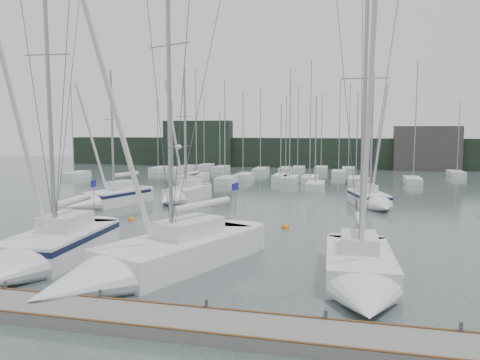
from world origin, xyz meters
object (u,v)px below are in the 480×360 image
at_px(sailboat_near_right, 362,278).
at_px(sailboat_mid_b, 181,195).
at_px(sailboat_mid_d, 373,201).
at_px(sailboat_near_left, 39,254).
at_px(sailboat_mid_a, 105,199).
at_px(buoy_b, 285,228).
at_px(buoy_a, 162,229).
at_px(sailboat_near_center, 139,264).
at_px(buoy_c, 131,220).

bearing_deg(sailboat_near_right, sailboat_mid_b, 124.57).
bearing_deg(sailboat_near_right, sailboat_mid_d, 83.96).
bearing_deg(sailboat_near_left, sailboat_mid_b, 88.38).
bearing_deg(sailboat_mid_b, sailboat_near_right, -47.18).
height_order(sailboat_mid_a, buoy_b, sailboat_mid_a).
bearing_deg(buoy_a, sailboat_near_right, -36.24).
distance_m(sailboat_near_center, sailboat_near_right, 9.42).
distance_m(sailboat_near_center, buoy_b, 12.82).
bearing_deg(sailboat_mid_d, buoy_c, -166.41).
height_order(sailboat_near_right, sailboat_mid_d, sailboat_near_right).
xyz_separation_m(sailboat_near_center, sailboat_mid_d, (10.66, 21.77, -0.06)).
bearing_deg(sailboat_mid_b, sailboat_near_left, -82.19).
xyz_separation_m(sailboat_mid_d, buoy_a, (-13.71, -12.07, -0.55)).
relative_size(sailboat_near_center, sailboat_mid_b, 1.37).
xyz_separation_m(buoy_a, buoy_c, (-3.35, 2.26, 0.00)).
distance_m(sailboat_near_center, buoy_c, 13.57).
distance_m(sailboat_mid_d, buoy_b, 11.53).
height_order(sailboat_near_center, buoy_b, sailboat_near_center).
relative_size(sailboat_mid_b, sailboat_mid_d, 1.06).
xyz_separation_m(sailboat_near_right, buoy_a, (-12.44, 9.12, -0.54)).
height_order(sailboat_near_left, sailboat_mid_b, sailboat_near_left).
distance_m(sailboat_near_right, buoy_b, 12.27).
bearing_deg(sailboat_near_center, sailboat_mid_a, 145.99).
height_order(sailboat_mid_d, buoy_c, sailboat_mid_d).
relative_size(sailboat_near_left, buoy_c, 35.02).
distance_m(sailboat_mid_b, buoy_b, 13.98).
relative_size(sailboat_near_right, buoy_b, 25.24).
relative_size(sailboat_mid_b, buoy_a, 22.73).
height_order(buoy_b, buoy_c, buoy_b).
distance_m(sailboat_near_left, sailboat_near_center, 5.23).
distance_m(sailboat_mid_d, buoy_c, 19.68).
bearing_deg(buoy_c, buoy_b, -0.26).
relative_size(sailboat_mid_a, sailboat_mid_d, 1.01).
distance_m(sailboat_mid_a, buoy_a, 10.96).
relative_size(sailboat_mid_a, buoy_a, 21.77).
bearing_deg(sailboat_mid_d, sailboat_mid_b, 166.78).
distance_m(buoy_b, buoy_c, 11.11).
xyz_separation_m(sailboat_mid_b, buoy_b, (10.71, -8.96, -0.57)).
bearing_deg(sailboat_mid_b, buoy_b, -34.28).
bearing_deg(sailboat_near_center, buoy_a, 129.87).
distance_m(sailboat_mid_b, buoy_a, 11.57).
xyz_separation_m(sailboat_mid_a, sailboat_mid_b, (5.24, 3.92, -0.06)).
height_order(sailboat_near_left, buoy_a, sailboat_near_left).
distance_m(sailboat_near_right, buoy_a, 15.43).
relative_size(sailboat_mid_a, buoy_b, 21.23).
bearing_deg(buoy_a, buoy_b, 15.89).
bearing_deg(buoy_a, sailboat_mid_d, 41.37).
distance_m(buoy_a, buoy_b, 8.07).
xyz_separation_m(sailboat_mid_a, buoy_b, (15.96, -5.04, -0.62)).
relative_size(sailboat_near_right, buoy_c, 30.04).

